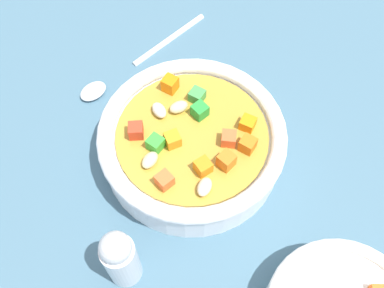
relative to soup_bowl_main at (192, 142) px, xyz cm
name	(u,v)px	position (x,y,z in cm)	size (l,w,h in cm)	color
ground_plane	(192,158)	(-0.01, 0.00, -4.05)	(140.00, 140.00, 2.00)	#42667A
soup_bowl_main	(192,142)	(0.00, 0.00, 0.00)	(21.31, 21.31, 6.49)	white
spoon	(132,64)	(-5.85, -14.78, -2.58)	(21.75, 4.75, 1.03)	silver
pepper_shaker	(120,258)	(15.29, 3.12, 1.74)	(3.41, 3.41, 9.64)	silver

